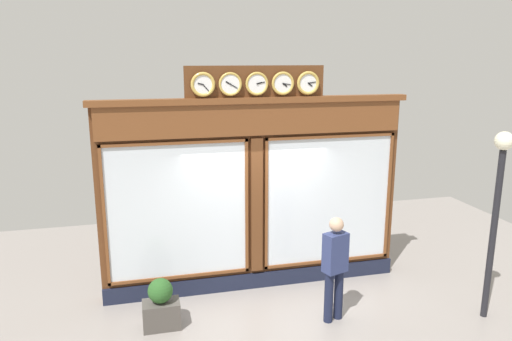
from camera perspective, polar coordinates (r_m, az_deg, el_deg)
name	(u,v)px	position (r m, az deg, el deg)	size (l,w,h in m)	color
shop_facade	(254,193)	(8.38, -0.21, -2.64)	(5.38, 0.42, 3.90)	#5B3319
pedestrian	(335,265)	(7.60, 9.34, -10.97)	(0.41, 0.32, 1.69)	#191E38
street_lamp	(498,195)	(8.10, 26.76, -2.58)	(0.28, 0.28, 2.98)	black
planter_box	(161,315)	(7.78, -11.15, -16.43)	(0.56, 0.36, 0.42)	#4C4742
planter_shrub	(160,291)	(7.59, -11.29, -13.82)	(0.38, 0.38, 0.38)	#285623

